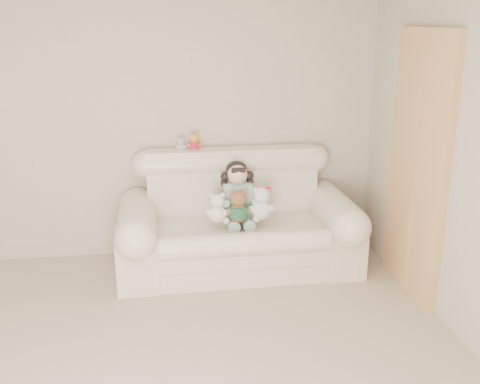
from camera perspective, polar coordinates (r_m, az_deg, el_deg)
name	(u,v)px	position (r m, az deg, el deg)	size (l,w,h in m)	color
wall_back	(133,119)	(5.17, -10.85, 7.36)	(4.50, 4.50, 0.00)	#AFA48B
sofa	(238,214)	(4.92, -0.18, -2.27)	(2.10, 0.95, 1.03)	beige
door_panel	(418,166)	(4.61, 17.67, 2.50)	(0.06, 0.90, 2.10)	#AA7F49
seated_child	(237,192)	(4.94, -0.28, 0.05)	(0.33, 0.41, 0.56)	#2C6E4D
brown_teddy	(238,203)	(4.73, -0.20, -1.14)	(0.22, 0.17, 0.34)	brown
white_cat	(261,200)	(4.79, 2.18, -0.80)	(0.23, 0.18, 0.36)	silver
cream_teddy	(217,205)	(4.72, -2.34, -1.35)	(0.20, 0.15, 0.31)	white
yellow_mini_bear	(194,140)	(5.09, -4.70, 5.25)	(0.13, 0.10, 0.20)	gold
grey_mini_plush	(181,143)	(5.09, -6.03, 5.00)	(0.10, 0.08, 0.16)	#B8B9BF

